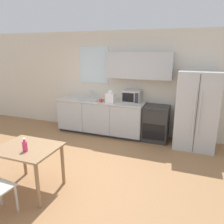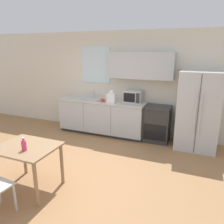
{
  "view_description": "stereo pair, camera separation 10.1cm",
  "coord_description": "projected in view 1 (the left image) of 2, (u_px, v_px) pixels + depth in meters",
  "views": [
    {
      "loc": [
        1.81,
        -3.28,
        2.23
      ],
      "look_at": [
        0.36,
        0.57,
        1.05
      ],
      "focal_mm": 35.0,
      "sensor_mm": 36.0,
      "label": 1
    },
    {
      "loc": [
        1.91,
        -3.24,
        2.23
      ],
      "look_at": [
        0.36,
        0.57,
        1.05
      ],
      "focal_mm": 35.0,
      "sensor_mm": 36.0,
      "label": 2
    }
  ],
  "objects": [
    {
      "name": "coffee_mug",
      "position": [
        101.0,
        100.0,
        5.63
      ],
      "size": [
        0.13,
        0.09,
        0.09
      ],
      "color": "#BF4C3F",
      "rests_on": "kitchen_counter"
    },
    {
      "name": "microwave",
      "position": [
        132.0,
        96.0,
        5.6
      ],
      "size": [
        0.46,
        0.38,
        0.31
      ],
      "color": "#B7BABC",
      "rests_on": "kitchen_counter"
    },
    {
      "name": "kitchen_sink",
      "position": [
        90.0,
        99.0,
        5.94
      ],
      "size": [
        0.57,
        0.44,
        0.22
      ],
      "color": "#B7BABC",
      "rests_on": "kitchen_counter"
    },
    {
      "name": "oven_range",
      "position": [
        156.0,
        123.0,
        5.49
      ],
      "size": [
        0.62,
        0.6,
        0.89
      ],
      "color": "#2D2D2D",
      "rests_on": "ground_plane"
    },
    {
      "name": "wall_back",
      "position": [
        124.0,
        81.0,
        5.8
      ],
      "size": [
        12.0,
        0.38,
        2.7
      ],
      "color": "beige",
      "rests_on": "ground_plane"
    },
    {
      "name": "kitchen_counter",
      "position": [
        101.0,
        117.0,
        5.95
      ],
      "size": [
        2.37,
        0.68,
        0.92
      ],
      "color": "#333333",
      "rests_on": "ground_plane"
    },
    {
      "name": "dining_table",
      "position": [
        28.0,
        155.0,
        3.46
      ],
      "size": [
        0.94,
        0.76,
        0.75
      ],
      "color": "#997551",
      "rests_on": "ground_plane"
    },
    {
      "name": "refrigerator",
      "position": [
        196.0,
        110.0,
        4.98
      ],
      "size": [
        0.9,
        0.78,
        1.78
      ],
      "color": "silver",
      "rests_on": "ground_plane"
    },
    {
      "name": "ground_plane",
      "position": [
        84.0,
        170.0,
        4.18
      ],
      "size": [
        12.0,
        12.0,
        0.0
      ],
      "primitive_type": "plane",
      "color": "#9E7047"
    },
    {
      "name": "drink_bottle",
      "position": [
        25.0,
        146.0,
        3.27
      ],
      "size": [
        0.07,
        0.07,
        0.21
      ],
      "color": "#DB386B",
      "rests_on": "dining_table"
    },
    {
      "name": "grocery_bag_0",
      "position": [
        110.0,
        97.0,
        5.53
      ],
      "size": [
        0.22,
        0.19,
        0.33
      ],
      "rotation": [
        0.0,
        0.0,
        0.04
      ],
      "color": "white",
      "rests_on": "kitchen_counter"
    }
  ]
}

